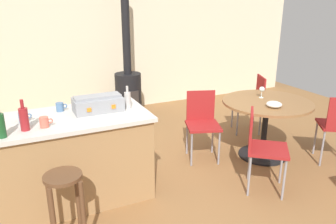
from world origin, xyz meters
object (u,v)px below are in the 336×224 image
at_px(folding_chair_left, 261,144).
at_px(bottle_0, 128,100).
at_px(wine_glass, 262,90).
at_px(cup_2, 60,107).
at_px(serving_bowl, 274,104).
at_px(bottle_1, 24,119).
at_px(wood_stove, 128,85).
at_px(bottle_2, 1,125).
at_px(wooden_stool, 65,196).
at_px(toolbox, 98,104).
at_px(cup_1, 23,117).
at_px(cup_0, 44,122).
at_px(folding_chair_near, 252,99).
at_px(folding_chair_far, 202,120).
at_px(kitchen_island, 74,158).
at_px(dining_table, 266,114).

bearing_deg(folding_chair_left, bottle_0, 150.98).
bearing_deg(wine_glass, folding_chair_left, -128.57).
relative_size(cup_2, serving_bowl, 0.62).
bearing_deg(bottle_1, wood_stove, 53.94).
bearing_deg(bottle_1, serving_bowl, -1.71).
xyz_separation_m(bottle_2, wine_glass, (2.98, 0.39, -0.14)).
distance_m(wooden_stool, toolbox, 1.01).
bearing_deg(cup_1, wooden_stool, -73.36).
height_order(cup_0, cup_1, same).
relative_size(folding_chair_near, serving_bowl, 4.78).
height_order(folding_chair_left, wine_glass, wine_glass).
relative_size(folding_chair_left, toolbox, 1.83).
bearing_deg(folding_chair_far, serving_bowl, -40.60).
height_order(wooden_stool, folding_chair_far, folding_chair_far).
bearing_deg(cup_2, toolbox, -23.39).
bearing_deg(cup_1, folding_chair_far, 6.73).
xyz_separation_m(cup_0, cup_2, (0.19, 0.40, -0.00)).
bearing_deg(wood_stove, folding_chair_left, -79.74).
xyz_separation_m(toolbox, cup_1, (-0.69, -0.03, -0.03)).
xyz_separation_m(kitchen_island, folding_chair_near, (2.76, 0.71, 0.06)).
relative_size(folding_chair_near, bottle_2, 3.09).
height_order(wood_stove, bottle_1, wood_stove).
bearing_deg(dining_table, cup_2, 173.84).
distance_m(bottle_1, bottle_2, 0.20).
bearing_deg(folding_chair_left, toolbox, 154.54).
xyz_separation_m(folding_chair_near, serving_bowl, (-0.49, -0.99, 0.27)).
distance_m(folding_chair_left, serving_bowl, 0.67).
xyz_separation_m(bottle_1, serving_bowl, (2.67, -0.08, -0.21)).
distance_m(folding_chair_near, cup_0, 3.17).
bearing_deg(kitchen_island, wine_glass, 2.36).
distance_m(folding_chair_far, wood_stove, 1.89).
relative_size(wood_stove, cup_0, 20.19).
bearing_deg(bottle_0, bottle_2, -165.78).
distance_m(dining_table, wine_glass, 0.32).
xyz_separation_m(folding_chair_near, cup_1, (-3.16, -0.68, 0.42)).
bearing_deg(dining_table, folding_chair_near, 62.76).
xyz_separation_m(wood_stove, serving_bowl, (0.98, -2.40, 0.22)).
height_order(wooden_stool, toolbox, toolbox).
distance_m(folding_chair_far, folding_chair_left, 0.94).
relative_size(dining_table, bottle_1, 4.03).
relative_size(toolbox, bottle_2, 1.71).
xyz_separation_m(folding_chair_near, bottle_0, (-2.18, -0.70, 0.46)).
xyz_separation_m(bottle_2, serving_bowl, (2.85, 0.01, -0.21)).
bearing_deg(folding_chair_left, cup_0, 167.04).
relative_size(toolbox, bottle_0, 2.05).
distance_m(dining_table, wood_stove, 2.43).
bearing_deg(serving_bowl, folding_chair_far, 139.40).
height_order(wood_stove, cup_0, wood_stove).
distance_m(wooden_stool, bottle_0, 1.16).
bearing_deg(dining_table, bottle_0, 177.87).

